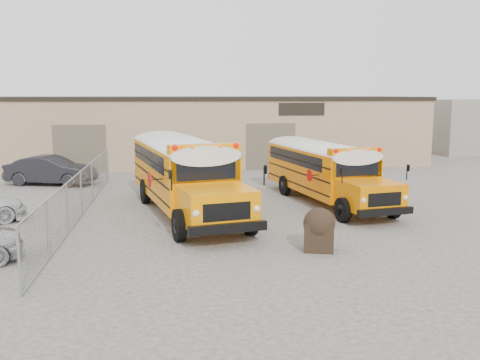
{
  "coord_description": "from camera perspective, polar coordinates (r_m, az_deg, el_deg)",
  "views": [
    {
      "loc": [
        -2.29,
        -18.89,
        4.87
      ],
      "look_at": [
        0.25,
        1.2,
        1.6
      ],
      "focal_mm": 40.0,
      "sensor_mm": 36.0,
      "label": 1
    }
  ],
  "objects": [
    {
      "name": "ground",
      "position": [
        19.64,
        -0.29,
        -5.18
      ],
      "size": [
        120.0,
        120.0,
        0.0
      ],
      "primitive_type": "plane",
      "color": "#4A4644",
      "rests_on": "ground"
    },
    {
      "name": "warehouse",
      "position": [
        39.03,
        -3.85,
        5.49
      ],
      "size": [
        30.2,
        10.2,
        4.67
      ],
      "color": "tan",
      "rests_on": "ground"
    },
    {
      "name": "chainlink_fence",
      "position": [
        22.55,
        -16.57,
        -1.35
      ],
      "size": [
        0.07,
        18.07,
        1.81
      ],
      "color": "gray",
      "rests_on": "ground"
    },
    {
      "name": "school_bus_left",
      "position": [
        28.56,
        -9.1,
        2.93
      ],
      "size": [
        4.84,
        11.06,
        3.15
      ],
      "color": "orange",
      "rests_on": "ground"
    },
    {
      "name": "school_bus_right",
      "position": [
        29.71,
        4.06,
        2.81
      ],
      "size": [
        3.91,
        9.65,
        2.75
      ],
      "color": "orange",
      "rests_on": "ground"
    },
    {
      "name": "tarp_bundle",
      "position": [
        16.96,
        8.44,
        -5.16
      ],
      "size": [
        1.1,
        1.04,
        1.37
      ],
      "color": "black",
      "rests_on": "ground"
    },
    {
      "name": "car_dark",
      "position": [
        30.63,
        -19.53,
        0.98
      ],
      "size": [
        5.03,
        2.93,
        1.57
      ],
      "primitive_type": "imported",
      "rotation": [
        0.0,
        0.0,
        1.29
      ],
      "color": "black",
      "rests_on": "ground"
    }
  ]
}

